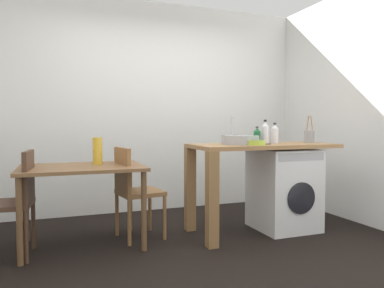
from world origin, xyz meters
The scene contains 17 objects.
ground_plane centered at (0.00, 0.00, 0.00)m, with size 5.46×5.46×0.00m, color black.
wall_back centered at (0.00, 1.75, 1.35)m, with size 4.60×0.10×2.70m, color white.
wall_counter_side centered at (2.15, 0.00, 1.35)m, with size 0.10×3.80×2.70m, color white.
dining_table centered at (-0.90, 0.54, 0.64)m, with size 1.10×0.76×0.74m.
chair_person_seat centered at (-1.44, 0.44, 0.51)m, with size 0.44×0.44×0.90m.
chair_opposite centered at (-0.42, 0.58, 0.51)m, with size 0.46×0.46×0.90m.
kitchen_counter centered at (0.69, 0.37, 0.76)m, with size 1.50×0.68×0.92m.
washing_machine centered at (1.16, 0.37, 0.43)m, with size 0.60×0.61×0.86m.
sink_basin centered at (0.64, 0.37, 0.97)m, with size 0.38×0.38×0.09m, color #9EA0A5.
tap centered at (0.64, 0.55, 1.06)m, with size 0.02×0.02×0.28m, color #B2B2B7.
bottle_tall_green centered at (0.87, 0.43, 1.00)m, with size 0.07×0.07×0.18m.
bottle_squat_brown centered at (0.96, 0.43, 1.03)m, with size 0.08×0.08×0.25m.
bottle_clear_small centered at (1.09, 0.43, 1.02)m, with size 0.08×0.08×0.22m.
mixing_bowl centered at (0.71, 0.17, 0.95)m, with size 0.17×0.17×0.05m.
utensil_crock centered at (1.53, 0.42, 0.99)m, with size 0.11×0.11×0.30m.
vase centered at (-0.75, 0.64, 0.87)m, with size 0.09×0.09×0.26m, color gold.
scissors centered at (0.85, 0.27, 0.92)m, with size 0.15×0.06×0.01m.
Camera 1 is at (-1.11, -2.91, 1.12)m, focal length 33.99 mm.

